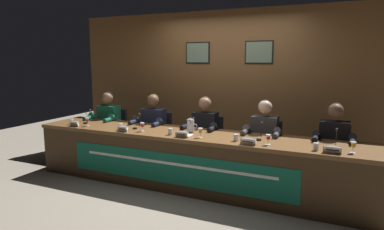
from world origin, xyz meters
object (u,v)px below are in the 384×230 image
water_pitcher_central (191,126)px  document_stack_center (184,135)px  nameplate_center (182,134)px  nameplate_far_right (332,150)px  water_cup_right (236,138)px  juice_glass_center (200,131)px  panelist_far_left (106,122)px  water_cup_center (170,132)px  conference_table (188,151)px  chair_far_left (114,135)px  water_cup_far_right (316,147)px  juice_glass_right (268,138)px  panelist_left (151,126)px  chair_right (265,152)px  panelist_center (203,131)px  microphone_far_left (87,119)px  panelist_right (263,137)px  microphone_right (260,134)px  nameplate_far_left (74,124)px  water_cup_far_left (72,122)px  nameplate_left (123,129)px  chair_far_right (332,160)px  microphone_left (136,124)px  panelist_far_right (333,143)px  nameplate_right (248,141)px  juice_glass_far_left (87,120)px  chair_left (158,140)px  juice_glass_far_right (353,145)px  water_cup_left (121,127)px  juice_glass_left (142,125)px  microphone_far_right (336,142)px

water_pitcher_central → document_stack_center: size_ratio=0.98×
nameplate_center → nameplate_far_right: (1.81, -0.01, 0.00)m
water_cup_right → juice_glass_center: bearing=-178.8°
panelist_far_left → water_cup_center: panelist_far_left is taller
conference_table → nameplate_far_right: nameplate_far_right is taller
chair_far_left → water_cup_far_right: (3.42, -0.85, 0.37)m
chair_far_left → juice_glass_right: (2.89, -0.82, 0.42)m
chair_far_left → panelist_left: panelist_left is taller
water_cup_center → chair_right: bearing=36.3°
panelist_center → microphone_far_left: bearing=-166.4°
panelist_center → panelist_right: size_ratio=1.00×
nameplate_center → microphone_right: 1.00m
nameplate_far_left → water_cup_far_left: 0.18m
nameplate_left → nameplate_far_right: size_ratio=0.83×
panelist_far_left → document_stack_center: bearing=-18.3°
chair_far_right → microphone_left: bearing=-166.0°
panelist_far_left → juice_glass_right: panelist_far_left is taller
water_cup_far_left → microphone_right: size_ratio=0.39×
microphone_right → nameplate_far_right: size_ratio=1.15×
panelist_far_left → panelist_far_right: same height
nameplate_right → juice_glass_right: 0.24m
panelist_far_left → panelist_left: 0.90m
microphone_left → nameplate_far_right: bearing=-5.1°
juice_glass_center → panelist_far_right: bearing=21.0°
nameplate_far_left → water_cup_far_right: (3.44, 0.06, -0.00)m
juice_glass_far_left → water_cup_right: size_ratio=1.46×
panelist_right → nameplate_far_right: 1.15m
panelist_center → chair_right: panelist_center is taller
nameplate_left → water_cup_far_right: 2.55m
chair_far_right → document_stack_center: bearing=-156.8°
chair_left → water_cup_right: bearing=-26.7°
microphone_far_left → panelist_center: (1.82, 0.44, -0.13)m
juice_glass_far_right → water_pitcher_central: 2.03m
nameplate_far_left → juice_glass_right: bearing=1.8°
nameplate_center → juice_glass_center: (0.22, 0.09, 0.05)m
water_cup_far_left → nameplate_far_right: (3.76, -0.08, 0.00)m
chair_far_left → nameplate_far_left: (-0.02, -0.92, 0.37)m
panelist_center → chair_left: bearing=167.5°
water_cup_far_right → nameplate_right: bearing=-174.8°
panelist_far_left → nameplate_far_left: size_ratio=7.80×
chair_left → nameplate_right: (1.77, -0.92, 0.37)m
nameplate_far_left → water_cup_left: bearing=6.3°
chair_right → panelist_left: bearing=-173.7°
chair_far_left → panelist_right: bearing=-4.2°
microphone_left → panelist_far_right: (2.66, 0.47, -0.13)m
nameplate_far_right → microphone_far_left: bearing=175.8°
water_cup_right → juice_glass_left: bearing=179.9°
juice_glass_left → microphone_far_right: (2.51, 0.14, -0.01)m
panelist_far_left → water_cup_right: 2.56m
nameplate_left → document_stack_center: bearing=9.1°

